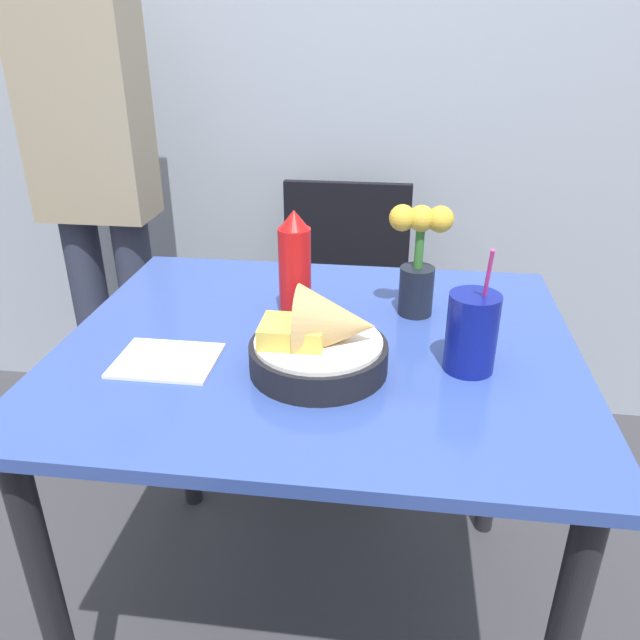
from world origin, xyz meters
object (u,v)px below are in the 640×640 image
object	(u,v)px
ketchup_bottle	(295,267)
person_standing	(94,165)
food_basket	(323,342)
flower_vase	(418,258)
drink_cup	(471,335)
chair_far_window	(343,298)

from	to	relation	value
ketchup_bottle	person_standing	world-z (taller)	person_standing
food_basket	flower_vase	size ratio (longest dim) A/B	1.05
food_basket	drink_cup	bearing A→B (deg)	8.99
chair_far_window	person_standing	world-z (taller)	person_standing
ketchup_bottle	chair_far_window	bearing A→B (deg)	86.76
person_standing	drink_cup	bearing A→B (deg)	-35.25
chair_far_window	food_basket	bearing A→B (deg)	-86.97
flower_vase	person_standing	distance (m)	1.04
food_basket	drink_cup	world-z (taller)	drink_cup
flower_vase	person_standing	world-z (taller)	person_standing
chair_far_window	person_standing	distance (m)	0.84
food_basket	person_standing	distance (m)	1.07
food_basket	flower_vase	world-z (taller)	flower_vase
person_standing	food_basket	bearing A→B (deg)	-44.85
chair_far_window	ketchup_bottle	xyz separation A→B (m)	(-0.04, -0.67, 0.36)
food_basket	ketchup_bottle	bearing A→B (deg)	111.85
ketchup_bottle	person_standing	xyz separation A→B (m)	(-0.67, 0.54, 0.07)
drink_cup	chair_far_window	bearing A→B (deg)	109.62
ketchup_bottle	drink_cup	world-z (taller)	drink_cup
flower_vase	chair_far_window	bearing A→B (deg)	108.50
drink_cup	person_standing	distance (m)	1.24
ketchup_bottle	drink_cup	distance (m)	0.38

